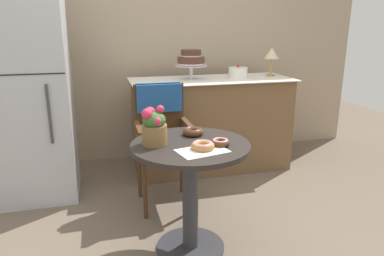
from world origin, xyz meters
name	(u,v)px	position (x,y,z in m)	size (l,w,h in m)	color
ground_plane	(190,248)	(0.00, 0.00, 0.00)	(8.00, 8.00, 0.00)	#6B5B4C
back_wall	(145,30)	(0.00, 1.85, 1.35)	(4.80, 0.10, 2.70)	tan
cafe_table	(190,176)	(0.00, 0.00, 0.51)	(0.72, 0.72, 0.72)	#282321
wicker_chair	(161,125)	(-0.05, 0.73, 0.64)	(0.42, 0.45, 0.95)	#472D19
paper_napkin	(202,151)	(0.03, -0.15, 0.72)	(0.27, 0.18, 0.00)	white
donut_front	(220,142)	(0.16, -0.08, 0.74)	(0.11, 0.11, 0.04)	#4C2D19
donut_mid	(203,145)	(0.04, -0.12, 0.74)	(0.14, 0.14, 0.04)	#AD7542
donut_side	(193,131)	(0.06, 0.16, 0.75)	(0.13, 0.13, 0.05)	#4C2D19
flower_vase	(154,126)	(-0.21, 0.04, 0.83)	(0.15, 0.15, 0.23)	brown
display_counter	(211,124)	(0.55, 1.30, 0.45)	(1.56, 0.62, 0.90)	brown
tiered_cake_stand	(191,60)	(0.34, 1.30, 1.08)	(0.30, 0.30, 0.28)	silver
round_layer_cake	(238,73)	(0.81, 1.29, 0.95)	(0.18, 0.18, 0.13)	white
table_lamp	(272,54)	(1.18, 1.34, 1.12)	(0.15, 0.15, 0.28)	#B28C47
refrigerator	(29,96)	(-1.05, 1.10, 0.85)	(0.64, 0.63, 1.70)	#B7BABF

